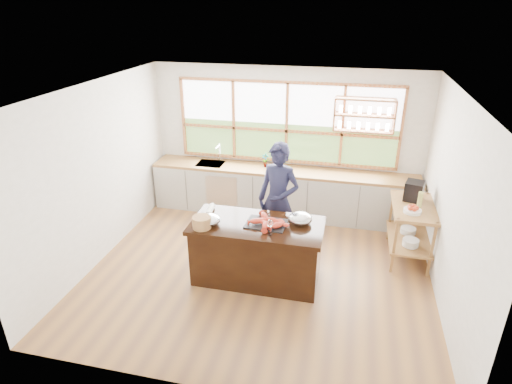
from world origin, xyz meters
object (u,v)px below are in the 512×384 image
(island, at_px, (257,251))
(espresso_machine, at_px, (414,191))
(cook, at_px, (278,201))
(wicker_basket, at_px, (202,222))

(island, distance_m, espresso_machine, 2.62)
(island, relative_size, cook, 1.00)
(cook, xyz_separation_m, espresso_machine, (2.03, 0.55, 0.13))
(wicker_basket, bearing_deg, espresso_machine, 28.66)
(espresso_machine, bearing_deg, cook, -149.68)
(island, distance_m, wicker_basket, 0.93)
(cook, bearing_deg, espresso_machine, 31.19)
(island, height_order, wicker_basket, wicker_basket)
(espresso_machine, bearing_deg, wicker_basket, -136.15)
(cook, distance_m, espresso_machine, 2.10)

